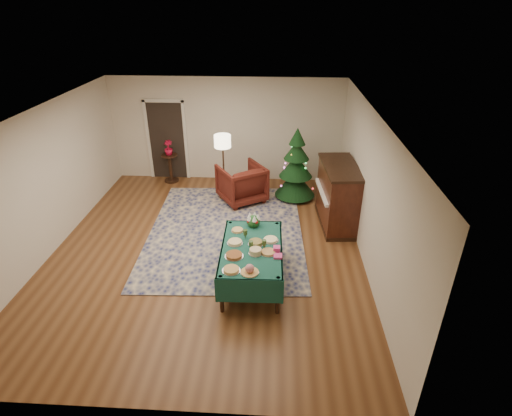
# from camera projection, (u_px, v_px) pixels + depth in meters

# --- Properties ---
(room_shell) EXTENTS (7.00, 7.00, 7.00)m
(room_shell) POSITION_uv_depth(u_px,v_px,m) (204.00, 187.00, 7.29)
(room_shell) COLOR #593319
(room_shell) RESTS_ON ground
(doorway) EXTENTS (1.08, 0.04, 2.16)m
(doorway) POSITION_uv_depth(u_px,v_px,m) (167.00, 139.00, 10.55)
(doorway) COLOR black
(doorway) RESTS_ON ground
(rug) EXTENTS (3.38, 4.33, 0.02)m
(rug) POSITION_uv_depth(u_px,v_px,m) (226.00, 231.00, 8.51)
(rug) COLOR navy
(rug) RESTS_ON ground
(buffet_table) EXTENTS (1.09, 1.82, 0.70)m
(buffet_table) POSITION_uv_depth(u_px,v_px,m) (252.00, 254.00, 6.79)
(buffet_table) COLOR black
(buffet_table) RESTS_ON ground
(platter_0) EXTENTS (0.29, 0.29, 0.04)m
(platter_0) POSITION_uv_depth(u_px,v_px,m) (231.00, 270.00, 6.13)
(platter_0) COLOR silver
(platter_0) RESTS_ON buffet_table
(platter_1) EXTENTS (0.29, 0.29, 0.15)m
(platter_1) POSITION_uv_depth(u_px,v_px,m) (250.00, 269.00, 6.07)
(platter_1) COLOR silver
(platter_1) RESTS_ON buffet_table
(platter_2) EXTENTS (0.31, 0.31, 0.05)m
(platter_2) POSITION_uv_depth(u_px,v_px,m) (234.00, 255.00, 6.47)
(platter_2) COLOR silver
(platter_2) RESTS_ON buffet_table
(platter_3) EXTENTS (0.23, 0.23, 0.09)m
(platter_3) POSITION_uv_depth(u_px,v_px,m) (255.00, 251.00, 6.53)
(platter_3) COLOR silver
(platter_3) RESTS_ON buffet_table
(platter_4) EXTENTS (0.27, 0.27, 0.04)m
(platter_4) POSITION_uv_depth(u_px,v_px,m) (268.00, 252.00, 6.56)
(platter_4) COLOR silver
(platter_4) RESTS_ON buffet_table
(platter_5) EXTENTS (0.27, 0.27, 0.05)m
(platter_5) POSITION_uv_depth(u_px,v_px,m) (235.00, 242.00, 6.81)
(platter_5) COLOR silver
(platter_5) RESTS_ON buffet_table
(platter_6) EXTENTS (0.26, 0.26, 0.07)m
(platter_6) POSITION_uv_depth(u_px,v_px,m) (256.00, 243.00, 6.78)
(platter_6) COLOR silver
(platter_6) RESTS_ON buffet_table
(platter_7) EXTENTS (0.27, 0.27, 0.04)m
(platter_7) POSITION_uv_depth(u_px,v_px,m) (271.00, 240.00, 6.89)
(platter_7) COLOR silver
(platter_7) RESTS_ON buffet_table
(platter_8) EXTENTS (0.23, 0.23, 0.04)m
(platter_8) POSITION_uv_depth(u_px,v_px,m) (237.00, 230.00, 7.17)
(platter_8) COLOR silver
(platter_8) RESTS_ON buffet_table
(goblet_0) EXTENTS (0.07, 0.07, 0.16)m
(goblet_0) POSITION_uv_depth(u_px,v_px,m) (245.00, 234.00, 6.93)
(goblet_0) COLOR #2D471E
(goblet_0) RESTS_ON buffet_table
(goblet_1) EXTENTS (0.07, 0.07, 0.16)m
(goblet_1) POSITION_uv_depth(u_px,v_px,m) (264.00, 244.00, 6.65)
(goblet_1) COLOR #2D471E
(goblet_1) RESTS_ON buffet_table
(goblet_2) EXTENTS (0.07, 0.07, 0.16)m
(goblet_2) POSITION_uv_depth(u_px,v_px,m) (251.00, 245.00, 6.62)
(goblet_2) COLOR #2D471E
(goblet_2) RESTS_ON buffet_table
(napkin_stack) EXTENTS (0.14, 0.14, 0.04)m
(napkin_stack) POSITION_uv_depth(u_px,v_px,m) (278.00, 256.00, 6.46)
(napkin_stack) COLOR #DA3C80
(napkin_stack) RESTS_ON buffet_table
(gift_box) EXTENTS (0.11, 0.11, 0.09)m
(gift_box) POSITION_uv_depth(u_px,v_px,m) (277.00, 249.00, 6.59)
(gift_box) COLOR #DD3D8C
(gift_box) RESTS_ON buffet_table
(centerpiece) EXTENTS (0.25, 0.25, 0.29)m
(centerpiece) POSITION_uv_depth(u_px,v_px,m) (253.00, 220.00, 7.28)
(centerpiece) COLOR #1E4C1E
(centerpiece) RESTS_ON buffet_table
(armchair) EXTENTS (1.31, 1.29, 1.00)m
(armchair) POSITION_uv_depth(u_px,v_px,m) (242.00, 182.00, 9.56)
(armchair) COLOR #4D1810
(armchair) RESTS_ON ground
(floor_lamp) EXTENTS (0.39, 0.39, 1.61)m
(floor_lamp) POSITION_uv_depth(u_px,v_px,m) (223.00, 145.00, 9.29)
(floor_lamp) COLOR #A57F3F
(floor_lamp) RESTS_ON ground
(side_table) EXTENTS (0.42, 0.42, 0.76)m
(side_table) POSITION_uv_depth(u_px,v_px,m) (171.00, 168.00, 10.64)
(side_table) COLOR black
(side_table) RESTS_ON ground
(potted_plant) EXTENTS (0.22, 0.39, 0.22)m
(potted_plant) POSITION_uv_depth(u_px,v_px,m) (169.00, 151.00, 10.41)
(potted_plant) COLOR red
(potted_plant) RESTS_ON side_table
(christmas_tree) EXTENTS (1.16, 1.16, 1.78)m
(christmas_tree) POSITION_uv_depth(u_px,v_px,m) (296.00, 168.00, 9.56)
(christmas_tree) COLOR black
(christmas_tree) RESTS_ON ground
(piano) EXTENTS (0.85, 1.62, 1.36)m
(piano) POSITION_uv_depth(u_px,v_px,m) (338.00, 196.00, 8.51)
(piano) COLOR black
(piano) RESTS_ON ground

